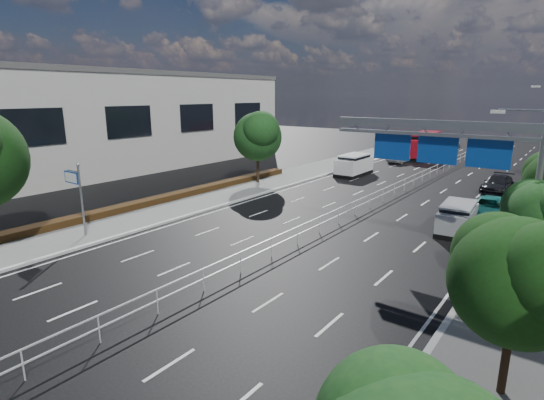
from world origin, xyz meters
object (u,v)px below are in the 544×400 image
Objects in this scene: overhead_gantry at (452,145)px; pedestrian_a at (506,257)px; pedestrian_b at (532,200)px; parked_car_teal at (491,209)px; white_minivan at (354,165)px; parked_car_dark at (498,184)px; toilet_sign at (76,187)px; red_bus at (424,144)px; near_car_dark at (448,140)px; silver_minivan at (457,218)px; near_car_silver at (400,156)px.

overhead_gantry is 5.86m from pedestrian_a.
parked_car_teal is at bearing 103.10° from pedestrian_b.
pedestrian_b is at bearing 61.40° from parked_car_teal.
white_minivan is 13.20m from parked_car_dark.
toilet_sign is 2.73× the size of pedestrian_a.
near_car_dark is (-1.06, 16.00, -0.85)m from red_bus.
overhead_gantry reaches higher than white_minivan.
red_bus is at bearing 82.44° from toilet_sign.
pedestrian_a is (2.26, -9.43, 0.19)m from parked_car_teal.
parked_car_dark is at bearing -19.99° from pedestrian_b.
silver_minivan is at bearing 38.73° from toilet_sign.
toilet_sign reaches higher than parked_car_dark.
pedestrian_a is (16.62, -18.59, -0.12)m from white_minivan.
toilet_sign is at bearing 88.46° from near_car_silver.
near_car_dark is 35.32m from parked_car_dark.
white_minivan reaches higher than pedestrian_a.
overhead_gantry is at bearing 119.23° from pedestrian_b.
silver_minivan reaches higher than near_car_silver.
pedestrian_b is (3.10, 7.22, 0.14)m from silver_minivan.
pedestrian_b is at bearing -62.61° from red_bus.
white_minivan is at bearing -89.93° from pedestrian_a.
red_bus is at bearing 117.52° from parked_car_teal.
white_minivan is (-13.43, 17.04, -4.55)m from overhead_gantry.
overhead_gantry reaches higher than parked_car_teal.
pedestrian_b is at bearing 62.51° from silver_minivan.
overhead_gantry is 36.58m from red_bus.
white_minivan is at bearing -100.24° from red_bus.
white_minivan is 1.13× the size of silver_minivan.
near_car_silver is (-0.90, -6.13, -0.91)m from red_bus.
parked_car_teal is (0.92, 7.88, -4.86)m from overhead_gantry.
parked_car_dark is 2.75× the size of pedestrian_b.
overhead_gantry reaches higher than parked_car_dark.
near_car_dark is (4.84, 60.45, -2.12)m from toilet_sign.
near_car_dark is 54.37m from pedestrian_a.
pedestrian_b is (-0.33, 12.72, 0.07)m from pedestrian_a.
near_car_dark is (-0.16, 22.12, 0.06)m from near_car_silver.
near_car_dark is 48.13m from silver_minivan.
silver_minivan is at bearing -74.08° from red_bus.
toilet_sign is 22.47m from silver_minivan.
white_minivan is 0.99× the size of near_car_dark.
near_car_silver is at bearing 112.85° from silver_minivan.
parked_car_teal is at bearing -69.23° from red_bus.
parked_car_dark is at bearing -121.47° from pedestrian_a.
white_minivan is 1.04× the size of parked_car_dark.
overhead_gantry is 2.28× the size of near_car_silver.
red_bus is 2.50× the size of silver_minivan.
overhead_gantry is 18.09m from parked_car_dark.
silver_minivan is (11.55, -30.45, -0.81)m from red_bus.
white_minivan reaches higher than silver_minivan.
near_car_dark is at bearing 109.85° from parked_car_teal.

